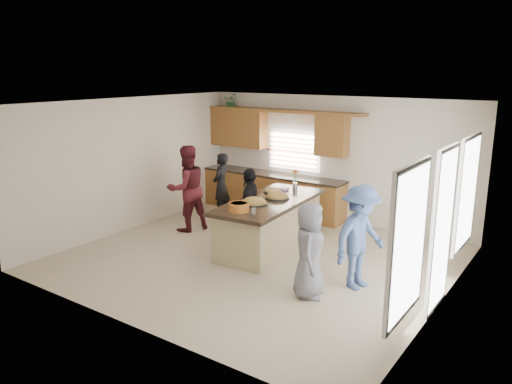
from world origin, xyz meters
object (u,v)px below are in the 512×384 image
Objects in this scene: woman_right_back at (360,237)px; woman_left_front at (250,207)px; island at (269,225)px; woman_left_mid at (187,188)px; woman_right_front at (309,250)px; woman_left_back at (221,185)px; salad_bowl at (239,207)px.

woman_left_front is at bearing 91.05° from woman_right_back.
island is at bearing 86.30° from woman_right_back.
woman_right_front is (3.68, -1.35, -0.18)m from woman_left_mid.
woman_left_front is (1.69, -1.22, 0.02)m from woman_left_back.
woman_right_back is 0.88m from woman_right_front.
woman_left_back is at bearing 134.83° from salad_bowl.
salad_bowl is (-0.01, -0.95, 0.58)m from island.
woman_right_back reaches higher than woman_left_front.
woman_left_back is 4.53m from woman_right_front.
woman_left_mid is 1.19× the size of woman_left_front.
woman_left_front is at bearing 113.72° from salad_bowl.
woman_left_back is at bearing -151.82° from woman_left_front.
salad_bowl is 0.97m from woman_left_front.
woman_left_mid is 3.93m from woman_right_front.
woman_left_mid is (-2.03, -0.09, 0.46)m from island.
island is at bearing 112.53° from woman_left_mid.
woman_left_back is at bearing -157.52° from woman_left_mid.
woman_right_back is (2.15, -0.71, 0.38)m from island.
woman_left_back is at bearing 81.18° from woman_right_back.
woman_left_front reaches higher than woman_left_back.
woman_left_mid is at bearing -116.23° from woman_left_front.
woman_right_front is (3.74, -2.56, -0.01)m from woman_left_back.
woman_right_front reaches higher than island.
woman_right_front is at bearing 30.87° from woman_left_front.
woman_right_back is at bearing 53.04° from woman_left_back.
woman_left_front reaches higher than salad_bowl.
woman_left_mid is at bearing 156.79° from salad_bowl.
woman_left_back is 0.90× the size of woman_right_back.
woman_left_back reaches higher than salad_bowl.
salad_bowl is at bearing 50.75° from woman_right_front.
woman_right_back reaches higher than woman_right_front.
woman_left_mid is 1.10× the size of woman_right_back.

